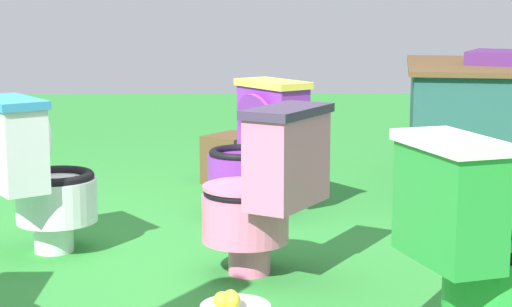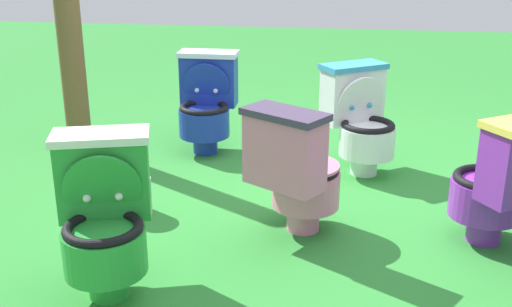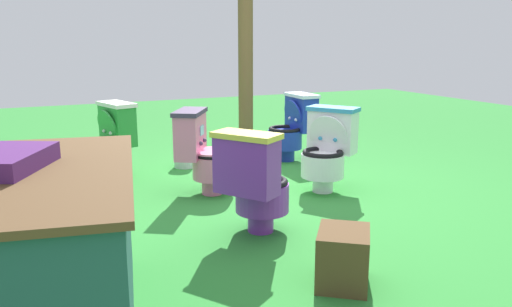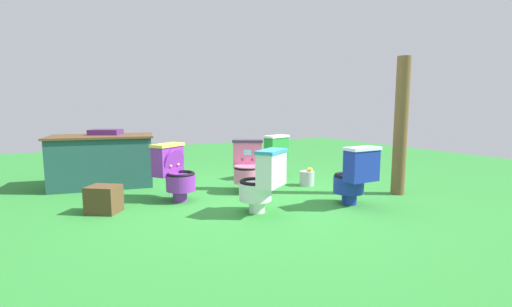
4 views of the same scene
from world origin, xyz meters
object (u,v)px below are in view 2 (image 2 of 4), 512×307
Objects in this scene: toilet_purple at (502,181)px; toilet_pink at (297,171)px; toilet_white at (360,118)px; toilet_green at (104,214)px; lemon_bucket at (132,195)px; wooden_post at (69,26)px; toilet_blue at (206,101)px.

toilet_pink is at bearing 146.37° from toilet_purple.
toilet_white is 1.00× the size of toilet_green.
toilet_white is 1.61m from lemon_bucket.
wooden_post is at bearing 177.96° from toilet_pink.
toilet_blue is at bearing -107.56° from toilet_green.
toilet_blue is 2.63× the size of lemon_bucket.
toilet_pink is 1.51m from toilet_blue.
toilet_green is at bearing 116.89° from wooden_post.
toilet_white is 1.00× the size of toilet_pink.
toilet_green is 2.63× the size of lemon_bucket.
wooden_post is at bearing -37.87° from toilet_white.
wooden_post is at bearing -79.75° from toilet_green.
toilet_white is 0.39× the size of wooden_post.
toilet_purple is 2.23m from toilet_blue.
wooden_post reaches higher than toilet_white.
toilet_white is 2.04m from toilet_green.
toilet_purple is 1.05m from toilet_pink.
toilet_pink is at bearing 146.35° from wooden_post.
lemon_bucket is (-0.77, 1.03, -0.81)m from wooden_post.
toilet_white reaches higher than lemon_bucket.
toilet_white and toilet_pink have the same top height.
toilet_green is 0.39× the size of wooden_post.
wooden_post is (1.73, -1.15, 0.56)m from toilet_pink.
toilet_pink is at bearing 172.90° from lemon_bucket.
toilet_green is (1.15, 1.69, 0.00)m from toilet_white.
toilet_white is at bearing -140.97° from toilet_green.
toilet_purple is at bearing 90.45° from toilet_white.
toilet_pink is at bearing -157.23° from toilet_green.
wooden_post is (2.07, -0.13, 0.55)m from toilet_white.
toilet_white is at bearing 166.05° from toilet_blue.
toilet_blue is at bearing 110.92° from toilet_purple.
toilet_pink is 1.00× the size of toilet_green.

